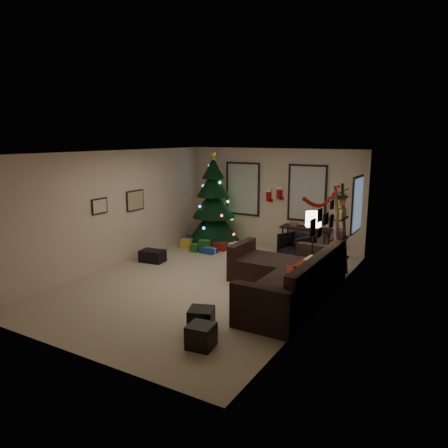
{
  "coord_description": "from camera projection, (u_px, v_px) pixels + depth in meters",
  "views": [
    {
      "loc": [
        4.66,
        -7.22,
        3.02
      ],
      "look_at": [
        0.1,
        0.6,
        1.15
      ],
      "focal_mm": 34.25,
      "sensor_mm": 36.0,
      "label": 1
    }
  ],
  "objects": [
    {
      "name": "wall_left",
      "position": [
        115.0,
        209.0,
        9.98
      ],
      "size": [
        0.0,
        7.0,
        7.0
      ],
      "primitive_type": "plane",
      "rotation": [
        1.57,
        0.0,
        1.57
      ],
      "color": "beige",
      "rests_on": "floor"
    },
    {
      "name": "storage_bin",
      "position": [
        152.0,
        256.0,
        10.43
      ],
      "size": [
        0.62,
        0.46,
        0.29
      ],
      "primitive_type": "cube",
      "rotation": [
        0.0,
        0.0,
        0.13
      ],
      "color": "black",
      "rests_on": "floor"
    },
    {
      "name": "art_abstract",
      "position": [
        99.0,
        206.0,
        9.52
      ],
      "size": [
        0.04,
        0.45,
        0.35
      ],
      "color": "black",
      "rests_on": "wall_left"
    },
    {
      "name": "ottoman_near",
      "position": [
        201.0,
        319.0,
        6.73
      ],
      "size": [
        0.49,
        0.49,
        0.36
      ],
      "primitive_type": "cube",
      "rotation": [
        0.0,
        0.0,
        0.36
      ],
      "color": "black",
      "rests_on": "floor"
    },
    {
      "name": "garland",
      "position": [
        323.0,
        198.0,
        7.39
      ],
      "size": [
        0.08,
        1.9,
        0.3
      ],
      "primitive_type": null,
      "color": "#A5140C",
      "rests_on": "wall_right"
    },
    {
      "name": "wall_front",
      "position": [
        65.0,
        262.0,
        5.78
      ],
      "size": [
        5.0,
        0.0,
        5.0
      ],
      "primitive_type": "plane",
      "rotation": [
        -1.57,
        0.0,
        0.0
      ],
      "color": "beige",
      "rests_on": "floor"
    },
    {
      "name": "christmas_tree",
      "position": [
        213.0,
        206.0,
        11.92
      ],
      "size": [
        1.44,
        1.44,
        2.67
      ],
      "rotation": [
        0.0,
        0.0,
        0.22
      ],
      "color": "black",
      "rests_on": "floor"
    },
    {
      "name": "desk",
      "position": [
        306.0,
        230.0,
        11.1
      ],
      "size": [
        1.29,
        0.46,
        0.69
      ],
      "color": "black",
      "rests_on": "floor"
    },
    {
      "name": "gallery",
      "position": [
        323.0,
        221.0,
        7.41
      ],
      "size": [
        0.03,
        1.25,
        0.54
      ],
      "color": "black",
      "rests_on": "wall_right"
    },
    {
      "name": "stocking_left",
      "position": [
        269.0,
        195.0,
        11.74
      ],
      "size": [
        0.2,
        0.05,
        0.36
      ],
      "color": "#990F0C",
      "rests_on": "wall_back"
    },
    {
      "name": "ottoman_far",
      "position": [
        201.0,
        336.0,
        6.19
      ],
      "size": [
        0.41,
        0.41,
        0.35
      ],
      "primitive_type": "cube",
      "rotation": [
        0.0,
        0.0,
        0.13
      ],
      "color": "black",
      "rests_on": "floor"
    },
    {
      "name": "sofa",
      "position": [
        288.0,
        280.0,
        8.17
      ],
      "size": [
        2.18,
        3.14,
        0.94
      ],
      "color": "black",
      "rests_on": "floor"
    },
    {
      "name": "bookshelf",
      "position": [
        340.0,
        233.0,
        9.21
      ],
      "size": [
        0.3,
        0.59,
        2.01
      ],
      "color": "black",
      "rests_on": "floor"
    },
    {
      "name": "pillow_red_b",
      "position": [
        299.0,
        275.0,
        7.46
      ],
      "size": [
        0.14,
        0.43,
        0.42
      ],
      "primitive_type": "cube",
      "rotation": [
        0.0,
        0.0,
        -0.06
      ],
      "color": "maroon",
      "rests_on": "sofa"
    },
    {
      "name": "desk_chair",
      "position": [
        296.0,
        246.0,
        10.61
      ],
      "size": [
        0.82,
        0.8,
        0.65
      ],
      "primitive_type": "imported",
      "rotation": [
        0.0,
        0.0,
        -0.42
      ],
      "color": "black",
      "rests_on": "floor"
    },
    {
      "name": "presents",
      "position": [
        206.0,
        245.0,
        11.58
      ],
      "size": [
        1.5,
        1.01,
        0.3
      ],
      "rotation": [
        0.0,
        0.0,
        0.28
      ],
      "color": "navy",
      "rests_on": "floor"
    },
    {
      "name": "pillow_red_a",
      "position": [
        290.0,
        282.0,
        7.07
      ],
      "size": [
        0.29,
        0.46,
        0.45
      ],
      "primitive_type": "cube",
      "rotation": [
        0.0,
        0.0,
        0.4
      ],
      "color": "maroon",
      "rests_on": "sofa"
    },
    {
      "name": "floor_lamp",
      "position": [
        313.0,
        224.0,
        8.67
      ],
      "size": [
        0.32,
        0.32,
        1.52
      ],
      "rotation": [
        0.0,
        0.0,
        -0.06
      ],
      "color": "black",
      "rests_on": "floor"
    },
    {
      "name": "wall_back",
      "position": [
        274.0,
        198.0,
        11.7
      ],
      "size": [
        5.0,
        0.0,
        5.0
      ],
      "primitive_type": "plane",
      "rotation": [
        1.57,
        0.0,
        0.0
      ],
      "color": "beige",
      "rests_on": "floor"
    },
    {
      "name": "art_map",
      "position": [
        135.0,
        200.0,
        10.51
      ],
      "size": [
        0.04,
        0.6,
        0.5
      ],
      "color": "black",
      "rests_on": "wall_left"
    },
    {
      "name": "potted_plant",
      "position": [
        342.0,
        194.0,
        9.03
      ],
      "size": [
        0.53,
        0.47,
        0.51
      ],
      "primitive_type": "imported",
      "rotation": [
        0.0,
        0.0,
        0.18
      ],
      "color": "#4C4C4C",
      "rests_on": "bookshelf"
    },
    {
      "name": "pillow_cream",
      "position": [
        309.0,
        268.0,
        7.9
      ],
      "size": [
        0.13,
        0.4,
        0.39
      ],
      "primitive_type": "cube",
      "rotation": [
        0.0,
        0.0,
        -0.05
      ],
      "color": "beige",
      "rests_on": "sofa"
    },
    {
      "name": "stocking_right",
      "position": [
        280.0,
        193.0,
        11.52
      ],
      "size": [
        0.2,
        0.05,
        0.36
      ],
      "color": "#990F0C",
      "rests_on": "wall_back"
    },
    {
      "name": "floor",
      "position": [
        206.0,
        282.0,
        9.01
      ],
      "size": [
        7.0,
        7.0,
        0.0
      ],
      "primitive_type": "plane",
      "color": "tan",
      "rests_on": "ground"
    },
    {
      "name": "window_right_wall",
      "position": [
        358.0,
        204.0,
        9.65
      ],
      "size": [
        0.06,
        0.9,
        1.3
      ],
      "color": "#728CB2",
      "rests_on": "wall_right"
    },
    {
      "name": "wall_right",
      "position": [
        325.0,
        233.0,
        7.51
      ],
      "size": [
        0.0,
        7.0,
        7.0
      ],
      "primitive_type": "plane",
      "rotation": [
        1.57,
        0.0,
        -1.57
      ],
      "color": "beige",
      "rests_on": "floor"
    },
    {
      "name": "ceiling",
      "position": [
        204.0,
        152.0,
        8.47
      ],
      "size": [
        7.0,
        7.0,
        0.0
      ],
      "primitive_type": "plane",
      "rotation": [
        3.14,
        0.0,
        0.0
      ],
      "color": "white",
      "rests_on": "floor"
    },
    {
      "name": "window_back_left",
      "position": [
        243.0,
        189.0,
        12.11
      ],
      "size": [
        1.05,
        0.06,
        1.5
      ],
      "color": "#728CB2",
      "rests_on": "wall_back"
    },
    {
      "name": "window_back_right",
      "position": [
        307.0,
        193.0,
        11.17
      ],
      "size": [
        1.05,
        0.06,
        1.5
      ],
      "color": "#728CB2",
      "rests_on": "wall_back"
    }
  ]
}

